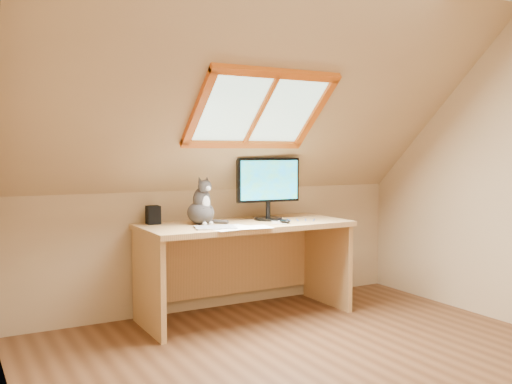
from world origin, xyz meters
TOP-DOWN VIEW (x-y plane):
  - ground at (0.00, 0.00)m, footprint 3.50×3.50m
  - room_shell at (0.00, -0.09)m, footprint 3.52×3.52m
  - desk at (0.06, 1.45)m, footprint 1.66×0.73m
  - monitor at (0.30, 1.44)m, footprint 0.55×0.23m
  - cat at (-0.29, 1.44)m, footprint 0.24×0.28m
  - desk_speaker at (-0.61, 1.63)m, footprint 0.10×0.10m
  - graphics_tablet at (-0.30, 1.18)m, footprint 0.34×0.28m
  - mouse at (0.30, 1.18)m, footprint 0.08×0.11m
  - papers at (-0.12, 1.12)m, footprint 0.35×0.30m
  - cables at (0.43, 1.26)m, footprint 0.51×0.26m

SIDE VIEW (x-z plane):
  - ground at x=0.00m, z-range 0.00..0.00m
  - desk at x=0.06m, z-range 0.15..0.91m
  - papers at x=-0.12m, z-range 0.76..0.76m
  - cables at x=0.43m, z-range 0.76..0.77m
  - graphics_tablet at x=-0.30m, z-range 0.76..0.77m
  - mouse at x=0.30m, z-range 0.76..0.79m
  - desk_speaker at x=-0.61m, z-range 0.76..0.90m
  - cat at x=-0.29m, z-range 0.70..1.08m
  - monitor at x=0.30m, z-range 0.80..1.30m
  - room_shell at x=0.00m, z-range 0.23..2.64m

